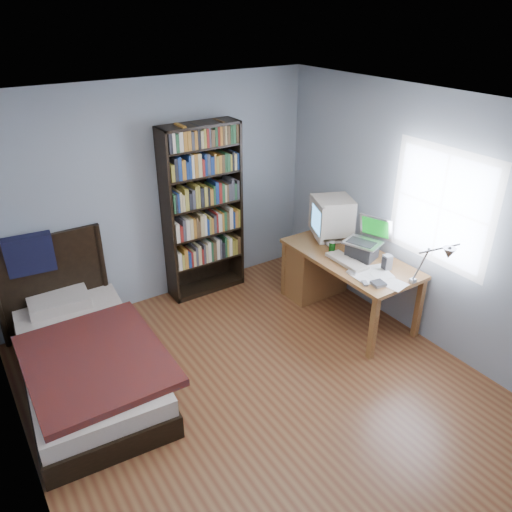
# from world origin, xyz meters

# --- Properties ---
(room) EXTENTS (4.20, 4.24, 2.50)m
(room) POSITION_xyz_m (0.03, -0.00, 1.25)
(room) COLOR brown
(room) RESTS_ON ground
(desk) EXTENTS (0.75, 1.54, 0.73)m
(desk) POSITION_xyz_m (1.50, 1.00, 0.41)
(desk) COLOR brown
(desk) RESTS_ON floor
(crt_monitor) EXTENTS (0.58, 0.53, 0.51)m
(crt_monitor) POSITION_xyz_m (1.59, 1.03, 1.02)
(crt_monitor) COLOR #BFB29E
(crt_monitor) RESTS_ON desk
(laptop) EXTENTS (0.46, 0.44, 0.44)m
(laptop) POSITION_xyz_m (1.60, 0.49, 0.85)
(laptop) COLOR #2D2D30
(laptop) RESTS_ON desk
(desk_lamp) EXTENTS (0.23, 0.50, 0.59)m
(desk_lamp) POSITION_xyz_m (1.52, -0.52, 1.20)
(desk_lamp) COLOR #99999E
(desk_lamp) RESTS_ON desk
(keyboard) EXTENTS (0.20, 0.48, 0.05)m
(keyboard) POSITION_xyz_m (1.37, 0.49, 0.75)
(keyboard) COLOR #B9AD9A
(keyboard) RESTS_ON desk
(speaker) EXTENTS (0.09, 0.09, 0.16)m
(speaker) POSITION_xyz_m (1.61, 0.16, 0.81)
(speaker) COLOR gray
(speaker) RESTS_ON desk
(soda_can) EXTENTS (0.07, 0.07, 0.12)m
(soda_can) POSITION_xyz_m (1.40, 0.75, 0.79)
(soda_can) COLOR #0A3B08
(soda_can) RESTS_ON desk
(mouse) EXTENTS (0.07, 0.12, 0.04)m
(mouse) POSITION_xyz_m (1.48, 0.89, 0.75)
(mouse) COLOR silver
(mouse) RESTS_ON desk
(phone_silver) EXTENTS (0.08, 0.11, 0.02)m
(phone_silver) POSITION_xyz_m (1.26, 0.29, 0.74)
(phone_silver) COLOR silver
(phone_silver) RESTS_ON desk
(phone_grey) EXTENTS (0.08, 0.10, 0.02)m
(phone_grey) POSITION_xyz_m (1.22, 0.06, 0.74)
(phone_grey) COLOR gray
(phone_grey) RESTS_ON desk
(external_drive) EXTENTS (0.14, 0.14, 0.03)m
(external_drive) POSITION_xyz_m (1.31, -0.02, 0.74)
(external_drive) COLOR gray
(external_drive) RESTS_ON desk
(bookshelf) EXTENTS (0.91, 0.30, 2.02)m
(bookshelf) POSITION_xyz_m (0.46, 1.94, 1.01)
(bookshelf) COLOR black
(bookshelf) RESTS_ON floor
(bed) EXTENTS (1.24, 2.22, 1.16)m
(bed) POSITION_xyz_m (-1.26, 1.13, 0.25)
(bed) COLOR black
(bed) RESTS_ON floor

